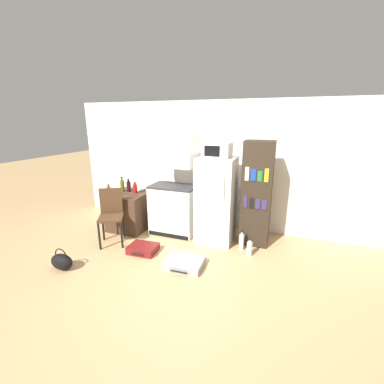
{
  "coord_description": "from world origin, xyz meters",
  "views": [
    {
      "loc": [
        1.41,
        -2.89,
        2.13
      ],
      "look_at": [
        0.0,
        0.85,
        0.99
      ],
      "focal_mm": 24.0,
      "sensor_mm": 36.0,
      "label": 1
    }
  ],
  "objects_px": {
    "bottle_amber_beer": "(109,191)",
    "chair": "(111,211)",
    "kitchen_hutch": "(173,190)",
    "refrigerator": "(216,200)",
    "bottle_olive_oil": "(122,185)",
    "bowl": "(140,189)",
    "water_bottle_middle": "(249,248)",
    "bottle_ketchup_red": "(135,189)",
    "suitcase_large_flat": "(184,263)",
    "microwave": "(217,150)",
    "water_bottle_front": "(242,241)",
    "bookshelf": "(257,194)",
    "suitcase_small_flat": "(143,249)",
    "side_table": "(130,210)",
    "bottle_wine_dark": "(129,186)",
    "handbag": "(62,262)"
  },
  "relations": [
    {
      "from": "kitchen_hutch",
      "to": "microwave",
      "type": "xyz_separation_m",
      "value": [
        0.84,
        -0.04,
        0.79
      ]
    },
    {
      "from": "kitchen_hutch",
      "to": "bowl",
      "type": "distance_m",
      "value": 0.82
    },
    {
      "from": "refrigerator",
      "to": "bookshelf",
      "type": "bearing_deg",
      "value": 10.62
    },
    {
      "from": "bottle_amber_beer",
      "to": "water_bottle_front",
      "type": "bearing_deg",
      "value": 3.2
    },
    {
      "from": "bowl",
      "to": "water_bottle_middle",
      "type": "xyz_separation_m",
      "value": [
        2.32,
        -0.53,
        -0.63
      ]
    },
    {
      "from": "bookshelf",
      "to": "chair",
      "type": "relative_size",
      "value": 1.85
    },
    {
      "from": "bottle_wine_dark",
      "to": "suitcase_small_flat",
      "type": "height_order",
      "value": "bottle_wine_dark"
    },
    {
      "from": "microwave",
      "to": "chair",
      "type": "relative_size",
      "value": 0.45
    },
    {
      "from": "refrigerator",
      "to": "bottle_ketchup_red",
      "type": "xyz_separation_m",
      "value": [
        -1.63,
        -0.04,
        0.07
      ]
    },
    {
      "from": "bottle_wine_dark",
      "to": "suitcase_large_flat",
      "type": "relative_size",
      "value": 0.45
    },
    {
      "from": "refrigerator",
      "to": "bottle_wine_dark",
      "type": "relative_size",
      "value": 5.8
    },
    {
      "from": "microwave",
      "to": "kitchen_hutch",
      "type": "bearing_deg",
      "value": 177.25
    },
    {
      "from": "water_bottle_middle",
      "to": "water_bottle_front",
      "type": "bearing_deg",
      "value": 134.36
    },
    {
      "from": "side_table",
      "to": "bowl",
      "type": "xyz_separation_m",
      "value": [
        0.1,
        0.24,
        0.39
      ]
    },
    {
      "from": "bottle_olive_oil",
      "to": "bottle_amber_beer",
      "type": "xyz_separation_m",
      "value": [
        -0.09,
        -0.31,
        -0.04
      ]
    },
    {
      "from": "bottle_amber_beer",
      "to": "chair",
      "type": "height_order",
      "value": "chair"
    },
    {
      "from": "microwave",
      "to": "bookshelf",
      "type": "xyz_separation_m",
      "value": [
        0.67,
        0.13,
        -0.74
      ]
    },
    {
      "from": "side_table",
      "to": "suitcase_small_flat",
      "type": "xyz_separation_m",
      "value": [
        0.75,
        -0.79,
        -0.31
      ]
    },
    {
      "from": "microwave",
      "to": "bottle_ketchup_red",
      "type": "xyz_separation_m",
      "value": [
        -1.63,
        -0.04,
        -0.81
      ]
    },
    {
      "from": "bottle_amber_beer",
      "to": "suitcase_small_flat",
      "type": "bearing_deg",
      "value": -27.34
    },
    {
      "from": "refrigerator",
      "to": "bottle_olive_oil",
      "type": "bearing_deg",
      "value": -179.04
    },
    {
      "from": "bottle_ketchup_red",
      "to": "bottle_olive_oil",
      "type": "bearing_deg",
      "value": 178.13
    },
    {
      "from": "kitchen_hutch",
      "to": "suitcase_large_flat",
      "type": "relative_size",
      "value": 3.23
    },
    {
      "from": "bottle_olive_oil",
      "to": "bowl",
      "type": "xyz_separation_m",
      "value": [
        0.28,
        0.2,
        -0.11
      ]
    },
    {
      "from": "side_table",
      "to": "bottle_wine_dark",
      "type": "xyz_separation_m",
      "value": [
        -0.06,
        0.09,
        0.48
      ]
    },
    {
      "from": "kitchen_hutch",
      "to": "bottle_amber_beer",
      "type": "height_order",
      "value": "kitchen_hutch"
    },
    {
      "from": "handbag",
      "to": "bottle_amber_beer",
      "type": "bearing_deg",
      "value": 97.28
    },
    {
      "from": "side_table",
      "to": "chair",
      "type": "relative_size",
      "value": 0.8
    },
    {
      "from": "refrigerator",
      "to": "bottle_amber_beer",
      "type": "relative_size",
      "value": 7.13
    },
    {
      "from": "refrigerator",
      "to": "bottle_olive_oil",
      "type": "distance_m",
      "value": 1.94
    },
    {
      "from": "bottle_amber_beer",
      "to": "kitchen_hutch",
      "type": "bearing_deg",
      "value": 18.0
    },
    {
      "from": "microwave",
      "to": "chair",
      "type": "distance_m",
      "value": 2.12
    },
    {
      "from": "refrigerator",
      "to": "suitcase_small_flat",
      "type": "distance_m",
      "value": 1.5
    },
    {
      "from": "bottle_olive_oil",
      "to": "bottle_ketchup_red",
      "type": "height_order",
      "value": "bottle_olive_oil"
    },
    {
      "from": "bottle_olive_oil",
      "to": "water_bottle_front",
      "type": "bearing_deg",
      "value": -3.95
    },
    {
      "from": "bottle_olive_oil",
      "to": "suitcase_large_flat",
      "type": "height_order",
      "value": "bottle_olive_oil"
    },
    {
      "from": "bottle_wine_dark",
      "to": "bottle_amber_beer",
      "type": "bearing_deg",
      "value": -120.12
    },
    {
      "from": "side_table",
      "to": "water_bottle_front",
      "type": "xyz_separation_m",
      "value": [
        2.26,
        -0.12,
        -0.22
      ]
    },
    {
      "from": "microwave",
      "to": "bottle_wine_dark",
      "type": "relative_size",
      "value": 1.69
    },
    {
      "from": "refrigerator",
      "to": "handbag",
      "type": "distance_m",
      "value": 2.61
    },
    {
      "from": "kitchen_hutch",
      "to": "handbag",
      "type": "distance_m",
      "value": 2.16
    },
    {
      "from": "bottle_ketchup_red",
      "to": "suitcase_large_flat",
      "type": "relative_size",
      "value": 0.38
    },
    {
      "from": "side_table",
      "to": "bottle_olive_oil",
      "type": "height_order",
      "value": "bottle_olive_oil"
    },
    {
      "from": "kitchen_hutch",
      "to": "bottle_wine_dark",
      "type": "xyz_separation_m",
      "value": [
        -0.97,
        -0.02,
        -0.01
      ]
    },
    {
      "from": "chair",
      "to": "suitcase_large_flat",
      "type": "bearing_deg",
      "value": -41.25
    },
    {
      "from": "bottle_wine_dark",
      "to": "chair",
      "type": "relative_size",
      "value": 0.27
    },
    {
      "from": "refrigerator",
      "to": "bowl",
      "type": "bearing_deg",
      "value": 174.33
    },
    {
      "from": "bottle_olive_oil",
      "to": "suitcase_small_flat",
      "type": "distance_m",
      "value": 1.49
    },
    {
      "from": "bottle_amber_beer",
      "to": "suitcase_small_flat",
      "type": "relative_size",
      "value": 0.45
    },
    {
      "from": "kitchen_hutch",
      "to": "water_bottle_middle",
      "type": "xyz_separation_m",
      "value": [
        1.51,
        -0.4,
        -0.73
      ]
    }
  ]
}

